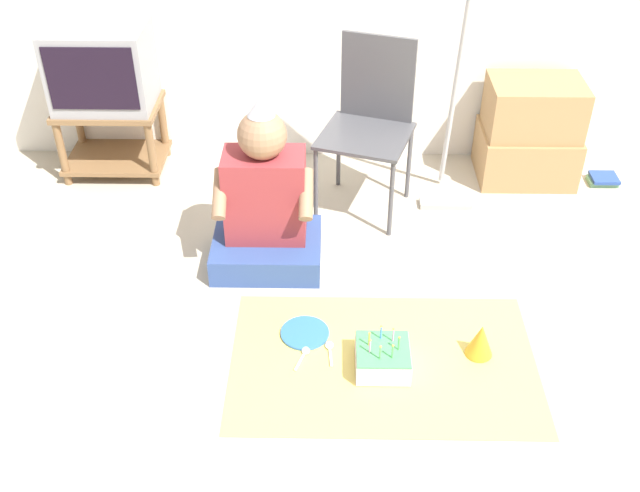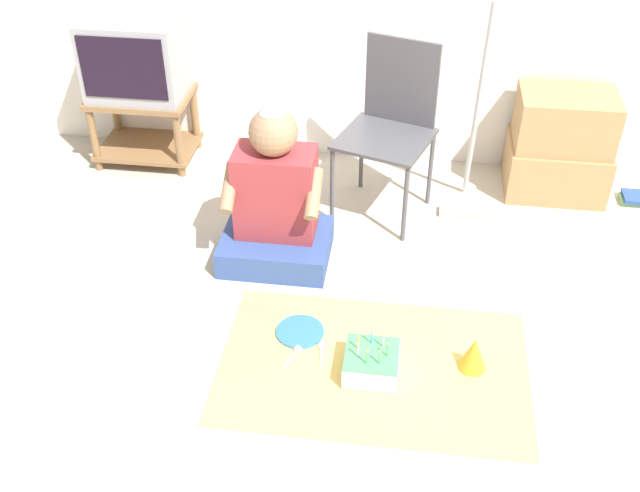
% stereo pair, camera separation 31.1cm
% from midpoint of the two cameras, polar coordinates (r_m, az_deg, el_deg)
% --- Properties ---
extents(ground_plane, '(16.00, 16.00, 0.00)m').
position_cam_midpoint_polar(ground_plane, '(3.10, 10.14, -11.34)').
color(ground_plane, '#BCB29E').
extents(tv_stand, '(0.57, 0.41, 0.42)m').
position_cam_midpoint_polar(tv_stand, '(4.54, -11.30, 9.29)').
color(tv_stand, olive).
rests_on(tv_stand, ground_plane).
extents(tv, '(0.53, 0.40, 0.44)m').
position_cam_midpoint_polar(tv, '(4.38, -11.91, 13.85)').
color(tv, '#99999E').
rests_on(tv, tv_stand).
extents(folding_chair, '(0.55, 0.54, 0.91)m').
position_cam_midpoint_polar(folding_chair, '(3.92, 7.80, 9.55)').
color(folding_chair, '#4C4C51').
rests_on(folding_chair, ground_plane).
extents(cardboard_box_stack, '(0.54, 0.41, 0.58)m').
position_cam_midpoint_polar(cardboard_box_stack, '(4.38, 19.79, 7.17)').
color(cardboard_box_stack, '#A87F51').
rests_on(cardboard_box_stack, ground_plane).
extents(dust_mop, '(0.28, 0.29, 1.17)m').
position_cam_midpoint_polar(dust_mop, '(4.04, 13.71, 6.67)').
color(dust_mop, '#B2ADA3').
rests_on(dust_mop, ground_plane).
extents(book_pile, '(0.16, 0.14, 0.05)m').
position_cam_midpoint_polar(book_pile, '(4.55, 24.76, 3.23)').
color(book_pile, '#60936B').
rests_on(book_pile, ground_plane).
extents(person_seated, '(0.52, 0.42, 0.87)m').
position_cam_midpoint_polar(person_seated, '(3.58, -0.93, 3.17)').
color(person_seated, '#334C8C').
rests_on(person_seated, ground_plane).
extents(party_cloth, '(1.29, 0.83, 0.01)m').
position_cam_midpoint_polar(party_cloth, '(3.19, 6.92, -9.18)').
color(party_cloth, '#EAD666').
rests_on(party_cloth, ground_plane).
extents(birthday_cake, '(0.22, 0.22, 0.18)m').
position_cam_midpoint_polar(birthday_cake, '(3.12, 6.83, -8.93)').
color(birthday_cake, silver).
rests_on(birthday_cake, party_cloth).
extents(party_hat_blue, '(0.12, 0.12, 0.15)m').
position_cam_midpoint_polar(party_hat_blue, '(3.20, 14.41, -8.03)').
color(party_hat_blue, gold).
rests_on(party_hat_blue, party_cloth).
extents(paper_plate, '(0.21, 0.21, 0.01)m').
position_cam_midpoint_polar(paper_plate, '(3.31, 1.18, -6.63)').
color(paper_plate, blue).
rests_on(paper_plate, party_cloth).
extents(plastic_spoon_near, '(0.04, 0.15, 0.01)m').
position_cam_midpoint_polar(plastic_spoon_near, '(3.23, 2.92, -7.91)').
color(plastic_spoon_near, white).
rests_on(plastic_spoon_near, party_cloth).
extents(plastic_spoon_far, '(0.06, 0.14, 0.01)m').
position_cam_midpoint_polar(plastic_spoon_far, '(3.22, 0.94, -8.14)').
color(plastic_spoon_far, white).
rests_on(plastic_spoon_far, party_cloth).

